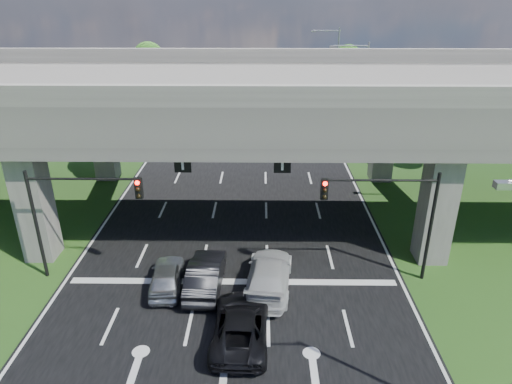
{
  "coord_description": "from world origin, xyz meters",
  "views": [
    {
      "loc": [
        1.45,
        -16.39,
        13.98
      ],
      "look_at": [
        1.13,
        9.0,
        2.73
      ],
      "focal_mm": 32.0,
      "sensor_mm": 36.0,
      "label": 1
    }
  ],
  "objects_px": {
    "signal_right": "(390,207)",
    "car_white": "(269,275)",
    "car_dark": "(206,274)",
    "car_silver": "(167,276)",
    "streetlight_beyond": "(334,64)",
    "streetlight_far": "(360,91)",
    "signal_left": "(75,206)",
    "car_trailing": "(241,324)"
  },
  "relations": [
    {
      "from": "streetlight_far",
      "to": "streetlight_beyond",
      "type": "height_order",
      "value": "same"
    },
    {
      "from": "signal_left",
      "to": "streetlight_far",
      "type": "bearing_deg",
      "value": 48.22
    },
    {
      "from": "streetlight_far",
      "to": "car_dark",
      "type": "distance_m",
      "value": 24.45
    },
    {
      "from": "streetlight_beyond",
      "to": "car_silver",
      "type": "bearing_deg",
      "value": -109.95
    },
    {
      "from": "car_dark",
      "to": "car_trailing",
      "type": "relative_size",
      "value": 0.92
    },
    {
      "from": "streetlight_far",
      "to": "car_white",
      "type": "xyz_separation_m",
      "value": [
        -8.24,
        -21.0,
        -5.04
      ]
    },
    {
      "from": "car_dark",
      "to": "car_silver",
      "type": "bearing_deg",
      "value": 1.54
    },
    {
      "from": "signal_right",
      "to": "car_white",
      "type": "relative_size",
      "value": 1.12
    },
    {
      "from": "car_dark",
      "to": "car_white",
      "type": "relative_size",
      "value": 0.87
    },
    {
      "from": "streetlight_beyond",
      "to": "car_dark",
      "type": "relative_size",
      "value": 2.13
    },
    {
      "from": "car_white",
      "to": "signal_left",
      "type": "bearing_deg",
      "value": 0.21
    },
    {
      "from": "streetlight_beyond",
      "to": "car_trailing",
      "type": "height_order",
      "value": "streetlight_beyond"
    },
    {
      "from": "car_silver",
      "to": "car_dark",
      "type": "relative_size",
      "value": 0.84
    },
    {
      "from": "car_silver",
      "to": "car_white",
      "type": "distance_m",
      "value": 5.19
    },
    {
      "from": "streetlight_far",
      "to": "car_trailing",
      "type": "relative_size",
      "value": 1.96
    },
    {
      "from": "car_silver",
      "to": "car_white",
      "type": "relative_size",
      "value": 0.73
    },
    {
      "from": "car_trailing",
      "to": "car_white",
      "type": "bearing_deg",
      "value": -107.15
    },
    {
      "from": "streetlight_far",
      "to": "car_trailing",
      "type": "xyz_separation_m",
      "value": [
        -9.5,
        -24.68,
        -5.11
      ]
    },
    {
      "from": "car_trailing",
      "to": "signal_left",
      "type": "bearing_deg",
      "value": -27.0
    },
    {
      "from": "signal_right",
      "to": "streetlight_far",
      "type": "bearing_deg",
      "value": 83.53
    },
    {
      "from": "streetlight_beyond",
      "to": "car_white",
      "type": "distance_m",
      "value": 38.24
    },
    {
      "from": "signal_right",
      "to": "car_trailing",
      "type": "distance_m",
      "value": 9.25
    },
    {
      "from": "streetlight_far",
      "to": "signal_right",
      "type": "bearing_deg",
      "value": -96.47
    },
    {
      "from": "streetlight_far",
      "to": "car_trailing",
      "type": "bearing_deg",
      "value": -111.05
    },
    {
      "from": "streetlight_far",
      "to": "car_dark",
      "type": "xyz_separation_m",
      "value": [
        -11.45,
        -21.0,
        -5.04
      ]
    },
    {
      "from": "signal_right",
      "to": "car_white",
      "type": "height_order",
      "value": "signal_right"
    },
    {
      "from": "signal_right",
      "to": "car_dark",
      "type": "relative_size",
      "value": 1.28
    },
    {
      "from": "car_dark",
      "to": "car_white",
      "type": "bearing_deg",
      "value": -178.46
    },
    {
      "from": "car_white",
      "to": "car_trailing",
      "type": "xyz_separation_m",
      "value": [
        -1.26,
        -3.68,
        -0.07
      ]
    },
    {
      "from": "signal_right",
      "to": "car_trailing",
      "type": "bearing_deg",
      "value": -147.4
    },
    {
      "from": "signal_left",
      "to": "car_white",
      "type": "xyz_separation_m",
      "value": [
        9.68,
        -0.94,
        -3.38
      ]
    },
    {
      "from": "signal_left",
      "to": "streetlight_far",
      "type": "relative_size",
      "value": 0.6
    },
    {
      "from": "car_silver",
      "to": "car_white",
      "type": "xyz_separation_m",
      "value": [
        5.19,
        0.0,
        0.11
      ]
    },
    {
      "from": "car_white",
      "to": "car_dark",
      "type": "bearing_deg",
      "value": 5.77
    },
    {
      "from": "streetlight_far",
      "to": "streetlight_beyond",
      "type": "xyz_separation_m",
      "value": [
        0.0,
        16.0,
        0.0
      ]
    },
    {
      "from": "streetlight_beyond",
      "to": "car_silver",
      "type": "relative_size",
      "value": 2.53
    },
    {
      "from": "signal_right",
      "to": "streetlight_beyond",
      "type": "bearing_deg",
      "value": 86.39
    },
    {
      "from": "streetlight_far",
      "to": "streetlight_beyond",
      "type": "bearing_deg",
      "value": 90.0
    },
    {
      "from": "signal_right",
      "to": "streetlight_far",
      "type": "height_order",
      "value": "streetlight_far"
    },
    {
      "from": "car_dark",
      "to": "car_white",
      "type": "xyz_separation_m",
      "value": [
        3.21,
        0.0,
        0.01
      ]
    },
    {
      "from": "signal_left",
      "to": "streetlight_far",
      "type": "distance_m",
      "value": 26.95
    },
    {
      "from": "streetlight_beyond",
      "to": "car_white",
      "type": "bearing_deg",
      "value": -102.55
    }
  ]
}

